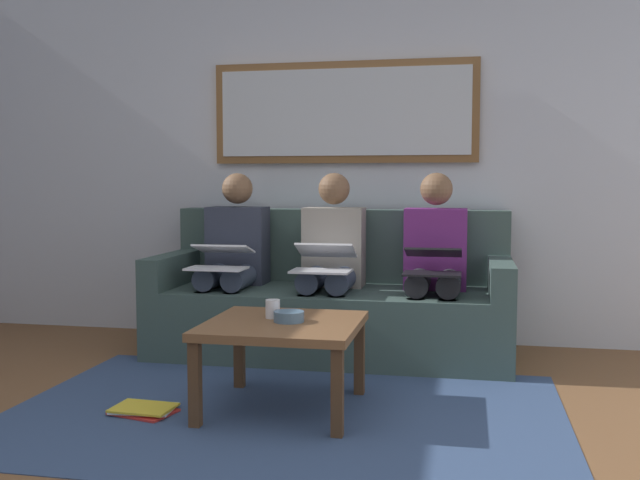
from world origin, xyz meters
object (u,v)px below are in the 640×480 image
Objects in this scene: laptop_black at (433,262)px; couch at (333,303)px; person_left at (435,260)px; magazine_stack at (144,409)px; cup at (273,309)px; person_middle at (331,258)px; person_right at (233,256)px; bowl at (289,316)px; framed_mirror at (344,112)px; coffee_table at (283,333)px; laptop_silver at (324,259)px; laptop_white at (220,257)px.

couch is at bearing -25.95° from laptop_black.
person_left is 3.55× the size of magazine_stack.
cup is 0.28× the size of magazine_stack.
laptop_black is 0.31× the size of person_middle.
magazine_stack is at bearing 89.78° from person_right.
cup is at bearing -36.70° from bowl.
coffee_table is at bearing 89.40° from framed_mirror.
laptop_silver is at bearing 90.00° from couch.
person_left is 3.08× the size of laptop_silver.
couch is at bearing 90.00° from framed_mirror.
magazine_stack is (0.65, 1.40, -0.29)m from couch.
laptop_silver is 1.06× the size of laptop_white.
laptop_white reaches higher than bowl.
framed_mirror is 4.85× the size of laptop_silver.
magazine_stack is at bearing 24.64° from cup.
person_right is 3.25× the size of laptop_white.
coffee_table is 0.14m from cup.
couch is at bearing -114.68° from magazine_stack.
person_right is at bearing 6.13° from couch.
framed_mirror reaches higher than person_middle.
coffee_table is 1.94× the size of laptop_silver.
person_left is at bearing 180.00° from person_right.
magazine_stack is at bearing 65.32° from couch.
person_right reaches higher than coffee_table.
laptop_black is at bearing -139.63° from magazine_stack.
person_left is at bearing -119.75° from coffee_table.
person_middle is at bearing -115.79° from magazine_stack.
laptop_black is (0.00, 0.24, 0.02)m from person_left.
laptop_black is at bearing -125.93° from coffee_table.
person_middle is at bearing 90.00° from framed_mirror.
person_right is (1.28, -0.24, -0.02)m from laptop_black.
magazine_stack is (0.01, 1.34, -0.59)m from person_right.
laptop_white is (0.00, 0.25, 0.02)m from person_right.
person_left is 1.28m from person_right.
framed_mirror is 1.05m from person_middle.
laptop_silver is 1.41m from magazine_stack.
laptop_black is at bearing 154.05° from couch.
coffee_table is (0.02, 1.22, 0.06)m from couch.
person_left is (-0.64, 0.46, -0.94)m from framed_mirror.
laptop_silver is 0.32× the size of person_right.
cup is at bearing 85.48° from person_middle.
cup is at bearing 117.22° from person_right.
cup is at bearing 84.24° from laptop_silver.
person_right is at bearing -61.52° from coffee_table.
person_middle reaches higher than laptop_black.
laptop_white is at bearing -56.34° from cup.
couch is 1.22m from coffee_table.
magazine_stack is (1.29, 1.34, -0.59)m from person_left.
laptop_black is 0.94× the size of laptop_silver.
person_right is (0.64, -0.23, -0.02)m from laptop_silver.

